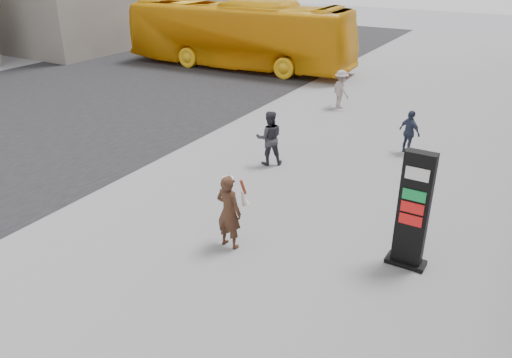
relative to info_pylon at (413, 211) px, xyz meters
The scene contains 8 objects.
ground 3.88m from the info_pylon, 165.53° to the right, with size 100.00×100.00×0.00m, color #9E9EA3.
road 17.09m from the info_pylon, 166.12° to the left, with size 16.00×60.00×0.01m, color black.
info_pylon is the anchor object (origin of this frame).
woman 3.96m from the info_pylon, 160.52° to the right, with size 0.70×0.65×1.78m.
bus 20.06m from the info_pylon, 132.60° to the left, with size 3.07×13.13×3.66m, color #E8A510.
pedestrian_a 6.26m from the info_pylon, 147.54° to the left, with size 0.84×0.66×1.74m, color #2D2C33.
pedestrian_b 11.67m from the info_pylon, 118.68° to the left, with size 1.04×0.60×1.61m, color gray.
pedestrian_c 6.73m from the info_pylon, 104.75° to the left, with size 0.86×0.36×1.47m, color #2E364D.
Camera 1 is at (5.31, -8.58, 6.28)m, focal length 35.00 mm.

